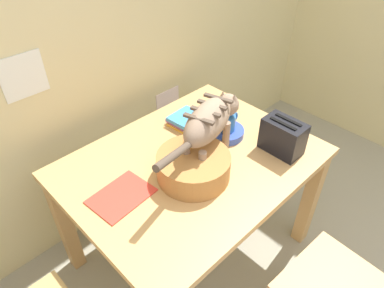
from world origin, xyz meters
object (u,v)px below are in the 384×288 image
at_px(dining_table, 192,174).
at_px(toaster, 283,137).
at_px(magazine, 121,196).
at_px(wicker_basket, 193,166).
at_px(coffee_mug, 227,122).
at_px(saucer_bowl, 226,132).
at_px(book_stack, 185,119).
at_px(cat, 210,121).

distance_m(dining_table, toaster, 0.48).
bearing_deg(magazine, wicker_basket, -27.43).
relative_size(coffee_mug, wicker_basket, 0.40).
bearing_deg(dining_table, toaster, -34.76).
height_order(dining_table, saucer_bowl, saucer_bowl).
relative_size(book_stack, wicker_basket, 0.54).
bearing_deg(book_stack, coffee_mug, -71.04).
relative_size(dining_table, book_stack, 6.63).
xyz_separation_m(cat, toaster, (0.29, -0.22, -0.12)).
bearing_deg(saucer_bowl, toaster, -69.63).
xyz_separation_m(magazine, wicker_basket, (0.31, -0.13, 0.06)).
distance_m(cat, wicker_basket, 0.21).
height_order(magazine, toaster, toaster).
relative_size(dining_table, magazine, 4.60).
bearing_deg(dining_table, saucer_bowl, 3.86).
distance_m(saucer_bowl, toaster, 0.30).
distance_m(saucer_bowl, magazine, 0.65).
bearing_deg(coffee_mug, wicker_basket, -163.78).
xyz_separation_m(dining_table, cat, (0.08, -0.04, 0.30)).
bearing_deg(wicker_basket, dining_table, 48.83).
height_order(coffee_mug, magazine, coffee_mug).
xyz_separation_m(wicker_basket, toaster, (0.44, -0.17, 0.03)).
height_order(cat, toaster, cat).
relative_size(magazine, toaster, 1.28).
bearing_deg(dining_table, cat, -25.59).
distance_m(book_stack, toaster, 0.53).
height_order(cat, book_stack, cat).
bearing_deg(book_stack, dining_table, -127.60).
bearing_deg(saucer_bowl, dining_table, -176.14).
bearing_deg(book_stack, toaster, -70.61).
xyz_separation_m(book_stack, wicker_basket, (-0.26, -0.33, 0.03)).
xyz_separation_m(saucer_bowl, magazine, (-0.65, 0.03, -0.02)).
relative_size(magazine, book_stack, 1.44).
bearing_deg(book_stack, wicker_basket, -128.52).
height_order(saucer_bowl, book_stack, book_stack).
bearing_deg(cat, dining_table, -131.96).
xyz_separation_m(cat, coffee_mug, (0.19, 0.05, -0.13)).
height_order(saucer_bowl, toaster, toaster).
xyz_separation_m(dining_table, saucer_bowl, (0.26, 0.02, 0.11)).
relative_size(cat, wicker_basket, 2.01).
height_order(saucer_bowl, magazine, saucer_bowl).
bearing_deg(coffee_mug, saucer_bowl, 180.00).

